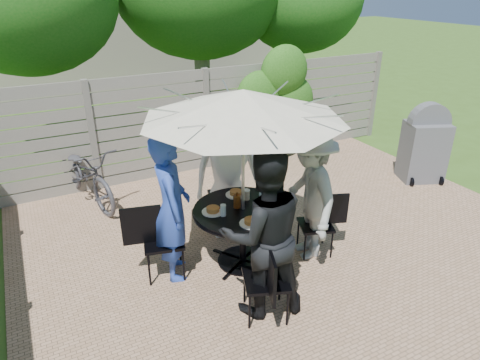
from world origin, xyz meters
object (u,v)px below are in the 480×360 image
syrup_jug (237,201)px  coffee_cup (246,195)px  bbq_grill (424,146)px  glass_front (258,213)px  umbrella (243,104)px  plate_extra (265,217)px  person_front (264,235)px  glass_left (223,210)px  plate_back (236,193)px  glass_right (262,197)px  person_left (172,208)px  chair_right (316,236)px  chair_front (266,294)px  plate_front (251,222)px  person_back (228,170)px  person_right (309,194)px  patio_table (243,226)px  chair_left (164,254)px  bicycle (86,174)px  plate_right (272,203)px  plate_left (213,210)px  chair_back (226,207)px

syrup_jug → coffee_cup: (0.20, 0.13, -0.02)m
bbq_grill → glass_front: bearing=-142.6°
umbrella → plate_extra: 1.28m
person_front → glass_left: bearing=-70.3°
person_front → syrup_jug: person_front is taller
plate_back → plate_extra: bearing=-88.5°
glass_right → person_left: bearing=171.7°
chair_right → coffee_cup: size_ratio=6.92×
glass_left → coffee_cup: bearing=28.3°
chair_front → plate_front: chair_front is taller
plate_front → coffee_cup: bearing=66.4°
plate_back → syrup_jug: 0.32m
chair_right → plate_extra: (-0.83, -0.10, 0.54)m
syrup_jug → bbq_grill: 4.03m
person_back → person_right: 1.17m
person_front → plate_back: 1.20m
syrup_jug → plate_extra: bearing=-69.4°
patio_table → syrup_jug: bearing=126.4°
glass_right → chair_front: bearing=-117.5°
chair_left → bicycle: bearing=115.1°
person_left → plate_right: person_left is taller
glass_front → person_right: bearing=5.9°
patio_table → chair_front: 1.00m
plate_back → patio_table: bearing=-103.8°
plate_back → bicycle: 2.69m
coffee_cup → bicycle: bearing=123.0°
person_right → glass_front: 0.77m
chair_front → glass_left: (-0.05, 0.90, 0.56)m
person_back → chair_right: person_back is taller
plate_front → glass_right: 0.53m
chair_front → plate_back: bearing=7.0°
person_front → chair_right: (1.13, 0.57, -0.67)m
syrup_jug → patio_table: bearing=-53.6°
person_back → chair_front: person_back is taller
bicycle → glass_right: bearing=-71.1°
person_back → plate_back: size_ratio=6.99×
coffee_cup → syrup_jug: bearing=-147.1°
plate_extra → bicycle: 3.29m
patio_table → plate_front: size_ratio=5.46×
plate_left → bbq_grill: bearing=8.6°
plate_left → person_back: bearing=52.8°
person_right → plate_right: (-0.46, 0.11, -0.06)m
glass_left → bbq_grill: size_ratio=0.10×
plate_front → bbq_grill: bbq_grill is taller
person_left → coffee_cup: 0.96m
plate_extra → glass_right: glass_right is taller
person_right → plate_extra: 0.72m
patio_table → plate_back: bearing=76.2°
umbrella → plate_extra: size_ratio=11.36×
chair_back → person_right: size_ratio=0.55×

